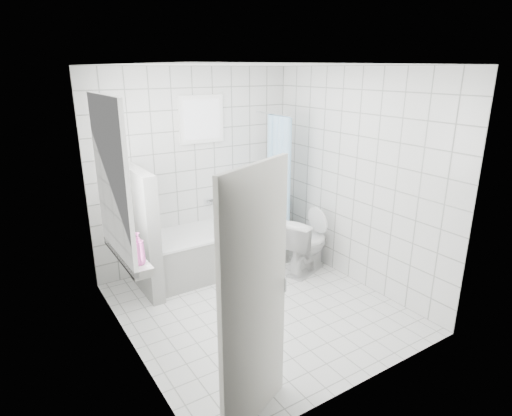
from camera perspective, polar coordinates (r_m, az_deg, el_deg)
ground at (r=4.95m, az=0.24°, el=-13.11°), size 3.00×3.00×0.00m
ceiling at (r=4.23m, az=0.29°, el=18.55°), size 3.00×3.00×0.00m
wall_back at (r=5.70m, az=-8.03°, el=5.08°), size 2.80×0.02×2.60m
wall_front at (r=3.34m, az=14.49°, el=-4.83°), size 2.80×0.02×2.60m
wall_left at (r=3.88m, az=-17.36°, el=-1.84°), size 0.02×3.00×2.60m
wall_right at (r=5.29m, az=13.11°, el=3.77°), size 0.02×3.00×2.60m
window_left at (r=4.08m, az=-18.33°, el=3.47°), size 0.01×0.90×1.40m
window_back at (r=5.59m, az=-7.18°, el=11.64°), size 0.50×0.01×0.50m
window_sill at (r=4.33m, az=-16.79°, el=-5.95°), size 0.18×1.02×0.08m
door at (r=3.08m, az=-0.19°, el=-12.52°), size 0.75×0.36×2.00m
bathtub at (r=5.72m, az=-5.23°, el=-5.40°), size 1.85×0.77×0.58m
partition_wall at (r=5.16m, az=-14.91°, el=-3.14°), size 0.15×0.85×1.50m
tiled_ledge at (r=6.51m, az=2.97°, el=-2.53°), size 0.40×0.24×0.55m
toilet at (r=5.64m, az=6.69°, el=-4.89°), size 0.84×0.65×0.75m
curtain_rod at (r=5.71m, az=2.29°, el=12.40°), size 0.02×0.80×0.02m
shower_curtain at (r=5.76m, az=2.92°, el=3.34°), size 0.14×0.48×1.78m
tub_faucet at (r=5.85m, az=-6.05°, el=0.95°), size 0.18×0.06×0.06m
sill_bottles at (r=4.20m, az=-16.60°, el=-4.05°), size 0.18×0.67×0.33m
ledge_bottles at (r=6.36m, az=2.94°, el=0.68°), size 0.15×0.15×0.24m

